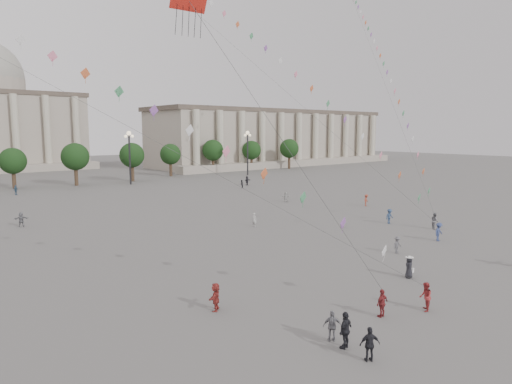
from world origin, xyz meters
TOP-DOWN VIEW (x-y plane):
  - ground at (0.00, 0.00)m, footprint 360.00×360.00m
  - hall_east at (75.00, 93.89)m, footprint 84.00×26.22m
  - tree_row at (0.00, 78.00)m, footprint 137.12×5.12m
  - lamp_post_mid_east at (15.00, 70.00)m, footprint 2.00×0.90m
  - lamp_post_far_east at (45.00, 70.00)m, footprint 2.00×0.90m
  - person_crowd_0 at (-6.32, 68.00)m, footprint 1.03×0.85m
  - person_crowd_6 at (11.19, 6.09)m, footprint 0.99×0.58m
  - person_crowd_7 at (23.49, 33.62)m, footprint 1.51×0.95m
  - person_crowd_8 at (29.86, 23.54)m, footprint 1.24×0.95m
  - person_crowd_9 at (32.18, 53.98)m, footprint 1.76×0.91m
  - person_crowd_12 at (-11.72, 39.50)m, footprint 1.62×0.83m
  - person_crowd_13 at (8.52, 22.79)m, footprint 0.58×0.68m
  - person_crowd_14 at (21.78, 14.15)m, footprint 1.17×0.75m
  - person_crowd_19 at (28.47, 50.99)m, footprint 0.96×0.93m
  - tourist_0 at (-1.58, -1.32)m, footprint 0.98×0.43m
  - tourist_1 at (-6.38, -4.03)m, footprint 1.05×0.87m
  - tourist_2 at (-8.49, 5.61)m, footprint 1.51×1.44m
  - tourist_3 at (-6.15, -1.53)m, footprint 0.99×0.91m
  - tourist_4 at (-6.25, -2.47)m, footprint 1.18×0.69m
  - kite_flyer_0 at (1.18, -2.44)m, footprint 1.08×1.03m
  - kite_flyer_1 at (18.28, 6.13)m, footprint 1.22×0.76m
  - kite_flyer_2 at (23.08, 9.26)m, footprint 1.09×1.12m
  - hat_person at (5.94, 1.64)m, footprint 0.96×0.92m
  - dragon_kite at (-9.31, 6.47)m, footprint 5.04×4.25m
  - kite_train_east at (39.67, 30.04)m, footprint 31.56×38.84m

SIDE VIEW (x-z plane):
  - ground at x=0.00m, z-range 0.00..0.00m
  - person_crowd_6 at x=11.19m, z-range 0.00..1.52m
  - person_crowd_7 at x=23.49m, z-range 0.00..1.56m
  - person_crowd_19 at x=28.47m, z-range 0.00..1.56m
  - person_crowd_13 at x=8.52m, z-range 0.00..1.58m
  - tourist_3 at x=-6.15m, z-range 0.00..1.63m
  - person_crowd_0 at x=-6.32m, z-range 0.00..1.64m
  - tourist_0 at x=-1.58m, z-range 0.00..1.66m
  - person_crowd_12 at x=-11.72m, z-range 0.00..1.67m
  - tourist_1 at x=-6.38m, z-range 0.00..1.67m
  - person_crowd_8 at x=29.86m, z-range 0.00..1.69m
  - tourist_2 at x=-8.49m, z-range 0.00..1.71m
  - person_crowd_14 at x=21.78m, z-range 0.00..1.73m
  - hat_person at x=5.94m, z-range 0.03..1.72m
  - kite_flyer_0 at x=1.18m, z-range 0.00..1.75m
  - person_crowd_9 at x=32.18m, z-range 0.00..1.82m
  - kite_flyer_2 at x=23.08m, z-range 0.00..1.82m
  - kite_flyer_1 at x=18.28m, z-range 0.00..1.83m
  - tourist_4 at x=-6.25m, z-range 0.00..1.89m
  - tree_row at x=0.00m, z-range 1.39..9.39m
  - lamp_post_mid_east at x=15.00m, z-range 2.03..12.68m
  - lamp_post_far_east at x=45.00m, z-range 2.03..12.68m
  - hall_east at x=75.00m, z-range -0.17..17.03m
  - dragon_kite at x=-9.31m, z-range 7.18..26.87m
  - kite_train_east at x=39.67m, z-range -8.82..56.33m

